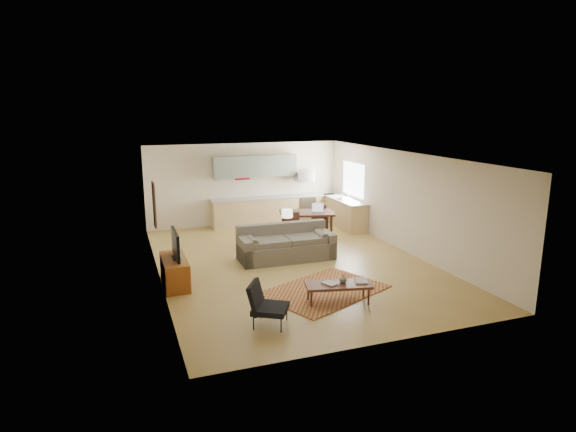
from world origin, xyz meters
name	(u,v)px	position (x,y,z in m)	size (l,w,h in m)	color
room	(292,211)	(0.00, 0.00, 1.35)	(9.00, 9.00, 9.00)	olive
kitchen_counter_back	(274,210)	(0.90, 4.18, 0.46)	(4.26, 0.64, 0.92)	tan
kitchen_counter_right	(344,213)	(2.93, 3.00, 0.46)	(0.64, 2.26, 0.92)	tan
kitchen_range	(304,208)	(2.00, 4.18, 0.45)	(0.62, 0.62, 0.90)	#A5A8AD
kitchen_microwave	(304,176)	(2.00, 4.20, 1.55)	(0.62, 0.40, 0.35)	#A5A8AD
upper_cabinets	(255,166)	(0.30, 4.33, 1.95)	(2.80, 0.34, 0.70)	gray
window_right	(353,179)	(3.23, 3.00, 1.55)	(0.02, 1.40, 1.05)	white
wall_art_left	(154,205)	(-3.21, 0.90, 1.55)	(0.06, 0.42, 1.10)	olive
triptych	(242,172)	(-0.10, 4.47, 1.75)	(1.70, 0.04, 0.50)	#F3E2BE
rug	(324,290)	(-0.01, -2.02, 0.01)	(2.52, 1.74, 0.02)	maroon
sofa	(286,243)	(-0.04, 0.33, 0.44)	(2.54, 1.10, 0.88)	#5C5447
coffee_table	(338,293)	(0.00, -2.69, 0.20)	(1.32, 0.53, 0.40)	#442116
book_a	(326,285)	(-0.27, -2.68, 0.41)	(0.33, 0.37, 0.03)	maroon
book_b	(355,281)	(0.38, -2.66, 0.41)	(0.35, 0.40, 0.03)	navy
vase	(343,279)	(0.11, -2.66, 0.48)	(0.17, 0.17, 0.17)	black
armchair	(270,304)	(-1.60, -3.22, 0.40)	(0.70, 0.70, 0.80)	black
tv_credenza	(175,272)	(-2.97, -0.58, 0.31)	(0.51, 1.33, 0.62)	brown
tv	(176,245)	(-2.92, -0.58, 0.92)	(0.10, 1.03, 0.62)	black
console_table	(287,238)	(0.31, 1.22, 0.31)	(0.54, 0.36, 0.62)	#341A15
table_lamp	(287,218)	(0.31, 1.22, 0.87)	(0.30, 0.30, 0.50)	beige
dining_table	(307,225)	(1.23, 2.08, 0.40)	(1.57, 0.90, 0.80)	#341A15
dining_chair_near	(293,229)	(0.61, 1.54, 0.45)	(0.43, 0.45, 0.91)	#341A15
dining_chair_far	(319,218)	(1.86, 2.62, 0.46)	(0.44, 0.46, 0.91)	#341A15
laptop	(318,208)	(1.55, 1.98, 0.92)	(0.34, 0.25, 0.25)	#A5A8AD
soap_bottle	(341,196)	(2.83, 3.02, 1.02)	(0.10, 0.10, 0.19)	#F3E2BE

